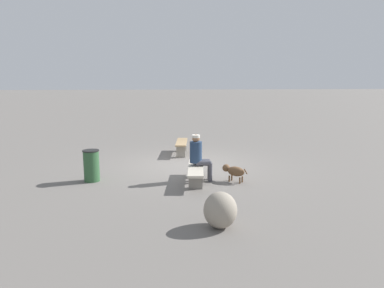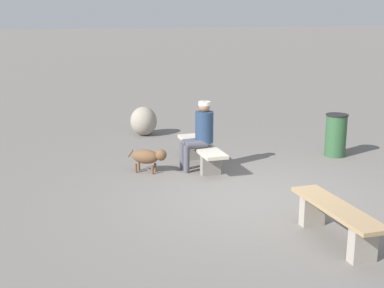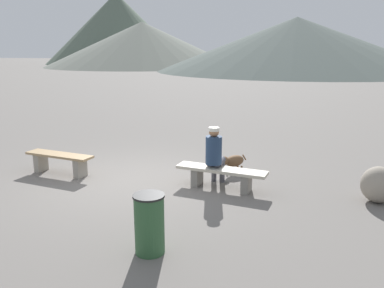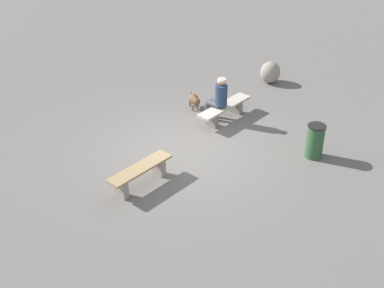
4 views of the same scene
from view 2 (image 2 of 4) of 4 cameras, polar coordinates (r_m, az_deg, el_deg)
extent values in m
cube|color=slate|center=(8.29, 7.04, -6.06)|extent=(210.00, 210.00, 0.06)
cube|color=gray|center=(6.44, 18.15, -10.38)|extent=(0.19, 0.34, 0.43)
cube|color=gray|center=(7.32, 12.99, -7.04)|extent=(0.19, 0.34, 0.43)
cube|color=#A3845B|center=(6.78, 15.53, -6.74)|extent=(1.69, 0.60, 0.05)
cube|color=gray|center=(9.35, 2.04, -2.26)|extent=(0.19, 0.37, 0.37)
cube|color=gray|center=(10.32, 0.09, -0.68)|extent=(0.19, 0.37, 0.37)
cube|color=beige|center=(9.78, 1.02, -0.21)|extent=(1.91, 0.64, 0.06)
cylinder|color=navy|center=(9.53, 1.35, 1.85)|extent=(0.33, 0.33, 0.58)
sphere|color=#A3704C|center=(9.46, 1.37, 4.11)|extent=(0.21, 0.21, 0.21)
cylinder|color=silver|center=(9.45, 1.37, 4.45)|extent=(0.22, 0.22, 0.07)
cylinder|color=#4C4C56|center=(9.60, 0.06, 0.19)|extent=(0.17, 0.39, 0.15)
cylinder|color=#4C4C56|center=(9.60, -1.01, -1.39)|extent=(0.11, 0.11, 0.51)
cylinder|color=#4C4C56|center=(9.44, 0.48, -0.05)|extent=(0.17, 0.39, 0.15)
cylinder|color=#4C4C56|center=(9.43, -0.61, -1.66)|extent=(0.11, 0.11, 0.51)
ellipsoid|color=brown|center=(9.48, -5.11, -1.37)|extent=(0.53, 0.55, 0.26)
sphere|color=brown|center=(9.36, -3.41, -1.21)|extent=(0.21, 0.21, 0.21)
cylinder|color=brown|center=(9.55, -4.04, -2.57)|extent=(0.04, 0.04, 0.16)
cylinder|color=brown|center=(9.42, -4.34, -2.81)|extent=(0.04, 0.04, 0.16)
cylinder|color=brown|center=(9.66, -5.81, -2.41)|extent=(0.04, 0.04, 0.16)
cylinder|color=brown|center=(9.53, -6.14, -2.65)|extent=(0.04, 0.04, 0.16)
cylinder|color=brown|center=(9.58, -6.73, -1.02)|extent=(0.10, 0.11, 0.15)
cylinder|color=#2D5633|center=(10.91, 15.43, 0.86)|extent=(0.42, 0.42, 0.83)
cylinder|color=black|center=(10.83, 15.57, 3.08)|extent=(0.44, 0.44, 0.03)
ellipsoid|color=gray|center=(12.43, -5.30, 2.51)|extent=(0.68, 0.67, 0.68)
camera|label=1|loc=(18.26, -8.28, 13.45)|focal=32.43mm
camera|label=3|loc=(15.26, 24.91, 12.65)|focal=36.14mm
camera|label=4|loc=(11.30, 83.03, 22.41)|focal=47.50mm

